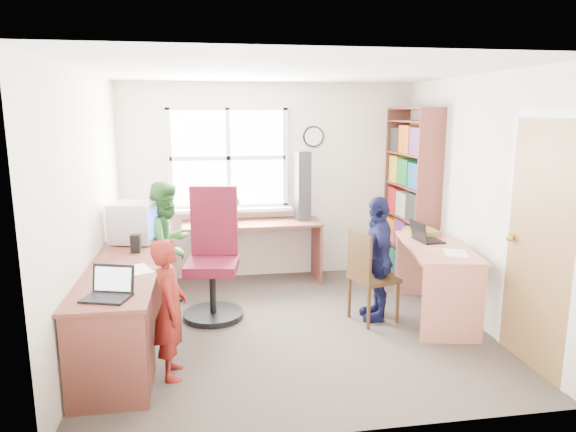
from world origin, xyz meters
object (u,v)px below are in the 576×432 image
Objects in this scene: crt_monitor at (134,223)px; person_red at (170,309)px; bookshelf at (411,200)px; cd_tower at (303,186)px; right_desk at (436,265)px; potted_plant at (233,210)px; wooden_chair at (368,273)px; person_navy at (377,258)px; person_green at (168,245)px; laptop_left at (109,290)px; swivel_chair at (213,262)px; laptop_right at (424,236)px; l_desk at (148,301)px.

person_red is (0.42, -1.37, -0.40)m from crt_monitor.
cd_tower is (-1.27, 0.27, 0.17)m from bookshelf.
bookshelf is (0.18, 1.14, 0.46)m from right_desk.
crt_monitor reaches higher than potted_plant.
potted_plant is (-1.23, 1.43, 0.41)m from wooden_chair.
crt_monitor is (-2.27, 0.59, 0.46)m from wooden_chair.
person_green is at bearing -102.11° from person_navy.
cd_tower reaches higher than person_navy.
person_red is at bearing -60.91° from person_navy.
right_desk is 3.68× the size of laptop_left.
laptop_left is (-2.95, -1.00, 0.26)m from right_desk.
cd_tower is at bearing 51.35° from swivel_chair.
person_red is 0.82× the size of person_green.
laptop_left reaches higher than right_desk.
laptop_right is (0.65, 0.19, 0.30)m from wooden_chair.
wooden_chair is 1.10× the size of cd_tower.
swivel_chair is 0.97× the size of person_green.
person_red is (-2.74, -1.94, -0.45)m from bookshelf.
bookshelf is at bearing -51.13° from person_green.
swivel_chair is at bearing -163.00° from bookshelf.
bookshelf is 2.53m from swivel_chair.
bookshelf reaches higher than person_red.
bookshelf is at bearing 91.64° from right_desk.
crt_monitor is 1.32× the size of laptop_left.
person_green is (-2.66, 0.72, 0.13)m from right_desk.
person_green is (-1.57, -0.70, -0.49)m from cd_tower.
person_green is (-0.73, -0.70, -0.23)m from potted_plant.
person_red is (-1.46, -2.21, -0.61)m from cd_tower.
l_desk is at bearing 23.47° from person_red.
person_green is at bearing -171.49° from bookshelf.
l_desk is at bearing -118.56° from swivel_chair.
bookshelf is at bearing 149.71° from person_navy.
laptop_left is 1.75m from person_green.
wooden_chair is at bearing -51.12° from person_navy.
crt_monitor reaches higher than person_red.
l_desk is 2.67× the size of person_red.
l_desk is 3.53× the size of cd_tower.
person_green is at bearing 39.13° from crt_monitor.
crt_monitor reaches higher than right_desk.
person_red is 0.89× the size of person_navy.
bookshelf is at bearing 35.75° from wooden_chair.
laptop_right is 2.25m from potted_plant.
person_green is (-0.46, 0.30, 0.11)m from swivel_chair.
cd_tower is (1.68, 1.74, 0.71)m from l_desk.
person_navy reaches higher than wooden_chair.
cd_tower is at bearing 167.83° from bookshelf.
wooden_chair is at bearing -168.54° from right_desk.
swivel_chair reaches higher than person_red.
laptop_right is at bearing 3.00° from swivel_chair.
laptop_left is (-2.25, -0.99, 0.30)m from wooden_chair.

